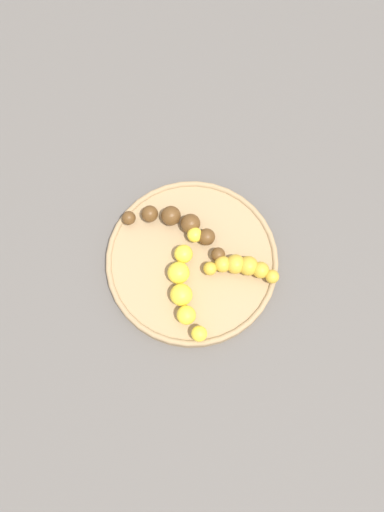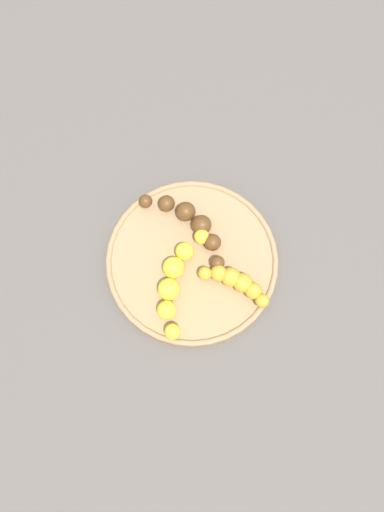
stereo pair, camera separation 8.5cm
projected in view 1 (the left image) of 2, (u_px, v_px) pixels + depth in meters
The scene contains 5 objects.
ground_plane at pixel (192, 263), 0.89m from camera, with size 2.40×2.40×0.00m, color #56514C.
fruit_bowl at pixel (192, 261), 0.87m from camera, with size 0.29×0.29×0.02m.
banana_overripe at pixel (179, 224), 0.87m from camera, with size 0.19×0.08×0.03m.
banana_yellow at pixel (184, 283), 0.84m from camera, with size 0.09×0.19×0.04m.
banana_spotted at pixel (242, 267), 0.85m from camera, with size 0.13×0.05×0.03m.
Camera 1 is at (0.07, -0.25, 0.85)m, focal length 35.88 mm.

